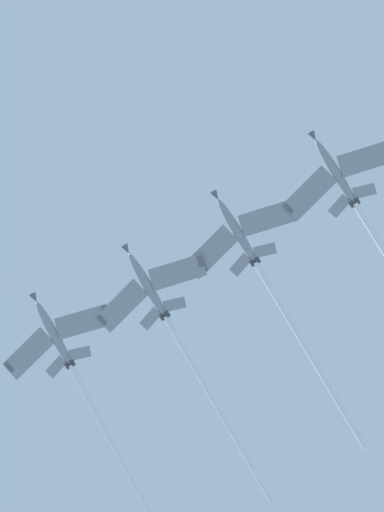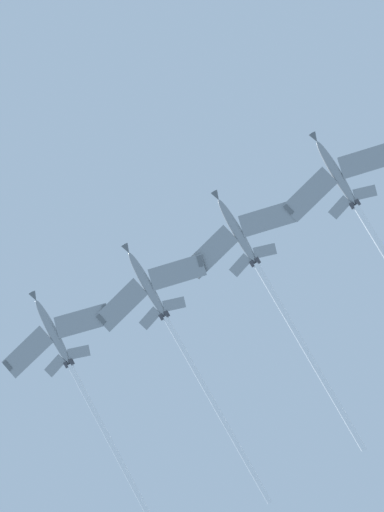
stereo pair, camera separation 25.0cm
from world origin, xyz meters
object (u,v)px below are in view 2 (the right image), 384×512
object	(u,v)px
jet_far_left	(366,223)
jet_centre	(172,328)
jet_inner_left	(267,282)
jet_inner_right	(78,379)

from	to	relation	value
jet_far_left	jet_centre	distance (m)	35.29
jet_centre	jet_inner_left	bearing A→B (deg)	-119.99
jet_inner_left	jet_centre	size ratio (longest dim) A/B	1.00
jet_far_left	jet_centre	size ratio (longest dim) A/B	0.96
jet_far_left	jet_inner_right	bearing A→B (deg)	57.18
jet_far_left	jet_centre	world-z (taller)	jet_far_left
jet_centre	jet_far_left	bearing A→B (deg)	-122.76
jet_inner_left	jet_centre	distance (m)	17.01
jet_inner_left	jet_inner_right	size ratio (longest dim) A/B	0.99
jet_far_left	jet_inner_right	xyz separation A→B (m)	(28.71, 44.52, 0.01)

